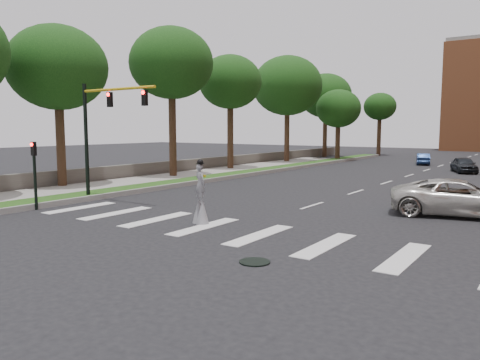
{
  "coord_description": "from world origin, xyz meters",
  "views": [
    {
      "loc": [
        10.1,
        -13.07,
        3.88
      ],
      "look_at": [
        -0.91,
        2.94,
        1.7
      ],
      "focal_mm": 35.0,
      "sensor_mm": 36.0,
      "label": 1
    }
  ],
  "objects": [
    {
      "name": "suv_crossing",
      "position": [
        6.55,
        9.21,
        0.81
      ],
      "size": [
        6.27,
        3.93,
        1.62
      ],
      "primitive_type": "imported",
      "rotation": [
        0.0,
        0.0,
        1.8
      ],
      "color": "beige",
      "rests_on": "ground"
    },
    {
      "name": "sidewalk_left",
      "position": [
        -14.5,
        10.0,
        0.09
      ],
      "size": [
        4.0,
        60.0,
        0.18
      ],
      "primitive_type": "cube",
      "color": "gray",
      "rests_on": "ground"
    },
    {
      "name": "tree_3",
      "position": [
        -15.01,
        21.87,
        7.95
      ],
      "size": [
        5.73,
        5.73,
        10.45
      ],
      "color": "#362215",
      "rests_on": "ground"
    },
    {
      "name": "grass_median",
      "position": [
        -11.5,
        20.0,
        0.12
      ],
      "size": [
        2.0,
        60.0,
        0.25
      ],
      "primitive_type": "cube",
      "color": "#1F4614",
      "rests_on": "ground"
    },
    {
      "name": "ground_plane",
      "position": [
        0.0,
        0.0,
        0.0
      ],
      "size": [
        160.0,
        160.0,
        0.0
      ],
      "primitive_type": "plane",
      "color": "black",
      "rests_on": "ground"
    },
    {
      "name": "tree_1",
      "position": [
        -16.24,
        5.03,
        7.58
      ],
      "size": [
        6.22,
        6.22,
        10.27
      ],
      "color": "#362215",
      "rests_on": "ground"
    },
    {
      "name": "tree_2",
      "position": [
        -14.66,
        13.76,
        8.71
      ],
      "size": [
        6.38,
        6.38,
        11.47
      ],
      "color": "#362215",
      "rests_on": "ground"
    },
    {
      "name": "stilt_performer",
      "position": [
        -1.82,
        1.44,
        0.98
      ],
      "size": [
        0.82,
        0.64,
        2.63
      ],
      "rotation": [
        0.0,
        0.0,
        2.76
      ],
      "color": "#362215",
      "rests_on": "ground"
    },
    {
      "name": "stone_wall",
      "position": [
        -17.0,
        22.0,
        0.55
      ],
      "size": [
        0.5,
        56.0,
        1.1
      ],
      "primitive_type": "cube",
      "color": "#524C46",
      "rests_on": "ground"
    },
    {
      "name": "manhole",
      "position": [
        3.0,
        -2.0,
        0.02
      ],
      "size": [
        0.9,
        0.9,
        0.04
      ],
      "primitive_type": "cylinder",
      "color": "black",
      "rests_on": "ground"
    },
    {
      "name": "median_curb",
      "position": [
        -10.45,
        20.0,
        0.14
      ],
      "size": [
        0.2,
        60.0,
        0.28
      ],
      "primitive_type": "cube",
      "color": "gray",
      "rests_on": "ground"
    },
    {
      "name": "secondary_signal",
      "position": [
        -10.3,
        -0.5,
        1.95
      ],
      "size": [
        0.25,
        0.21,
        3.23
      ],
      "color": "black",
      "rests_on": "ground"
    },
    {
      "name": "tree_7",
      "position": [
        -11.18,
        52.37,
        6.75
      ],
      "size": [
        4.46,
        4.46,
        8.74
      ],
      "color": "#362215",
      "rests_on": "ground"
    },
    {
      "name": "tree_4",
      "position": [
        -15.04,
        32.63,
        8.43
      ],
      "size": [
        7.63,
        7.63,
        11.7
      ],
      "color": "#362215",
      "rests_on": "ground"
    },
    {
      "name": "tree_5",
      "position": [
        -16.06,
        44.98,
        8.06
      ],
      "size": [
        6.85,
        6.85,
        11.0
      ],
      "color": "#362215",
      "rests_on": "ground"
    },
    {
      "name": "tree_6",
      "position": [
        -11.8,
        39.18,
        6.08
      ],
      "size": [
        5.24,
        5.24,
        8.35
      ],
      "color": "#362215",
      "rests_on": "ground"
    },
    {
      "name": "car_near",
      "position": [
        3.23,
        31.18,
        0.69
      ],
      "size": [
        3.03,
        4.34,
        1.37
      ],
      "primitive_type": "imported",
      "rotation": [
        0.0,
        0.0,
        0.39
      ],
      "color": "black",
      "rests_on": "ground"
    },
    {
      "name": "car_mid",
      "position": [
        -1.87,
        38.44,
        0.59
      ],
      "size": [
        2.19,
        3.82,
        1.19
      ],
      "primitive_type": "imported",
      "rotation": [
        0.0,
        0.0,
        3.41
      ],
      "color": "navy",
      "rests_on": "ground"
    },
    {
      "name": "traffic_signal",
      "position": [
        -9.78,
        3.0,
        4.15
      ],
      "size": [
        5.3,
        0.23,
        6.2
      ],
      "color": "black",
      "rests_on": "ground"
    }
  ]
}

